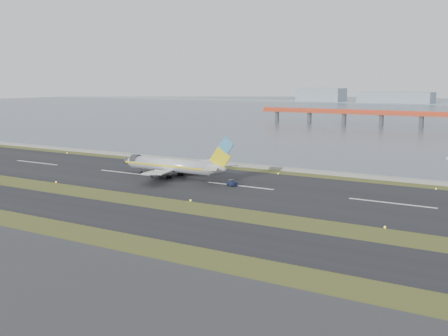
{
  "coord_description": "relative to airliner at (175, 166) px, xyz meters",
  "views": [
    {
      "loc": [
        73.85,
        -95.69,
        27.52
      ],
      "look_at": [
        0.05,
        22.0,
        5.93
      ],
      "focal_mm": 45.0,
      "sensor_mm": 36.0,
      "label": 1
    }
  ],
  "objects": [
    {
      "name": "ground",
      "position": [
        22.64,
        -31.54,
        -3.46
      ],
      "size": [
        1000.0,
        1000.0,
        0.0
      ],
      "primitive_type": "plane",
      "color": "#3E4D1B",
      "rests_on": "ground"
    },
    {
      "name": "pushback_tug",
      "position": [
        20.91,
        -2.68,
        -2.6
      ],
      "size": [
        3.1,
        2.37,
        1.76
      ],
      "rotation": [
        0.0,
        0.0,
        -0.34
      ],
      "color": "#131936",
      "rests_on": "ground"
    },
    {
      "name": "taxiway_strip",
      "position": [
        22.64,
        -43.54,
        -3.41
      ],
      "size": [
        1000.0,
        18.0,
        0.1
      ],
      "primitive_type": "cube",
      "color": "black",
      "rests_on": "ground"
    },
    {
      "name": "runway_strip",
      "position": [
        22.64,
        -1.54,
        -3.41
      ],
      "size": [
        1000.0,
        45.0,
        0.1
      ],
      "primitive_type": "cube",
      "color": "black",
      "rests_on": "ground"
    },
    {
      "name": "airliner",
      "position": [
        0.0,
        0.0,
        0.0
      ],
      "size": [
        38.52,
        32.89,
        12.8
      ],
      "color": "silver",
      "rests_on": "ground"
    },
    {
      "name": "seawall",
      "position": [
        22.64,
        28.46,
        -2.96
      ],
      "size": [
        1000.0,
        2.5,
        1.0
      ],
      "primitive_type": "cube",
      "color": "gray",
      "rests_on": "ground"
    }
  ]
}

